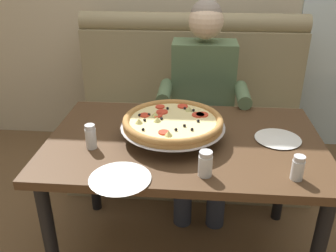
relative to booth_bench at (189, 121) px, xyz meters
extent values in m
plane|color=brown|center=(0.00, -0.88, -0.40)|extent=(16.00, 16.00, 0.00)
cube|color=#998966|center=(0.00, -0.13, -0.17)|extent=(1.64, 0.60, 0.46)
cube|color=#998966|center=(0.00, 0.26, 0.29)|extent=(1.64, 0.18, 0.65)
cylinder|color=#998966|center=(0.00, 0.26, 0.66)|extent=(1.64, 0.14, 0.14)
cube|color=#4C331E|center=(0.00, -0.88, 0.30)|extent=(1.29, 0.83, 0.04)
cylinder|color=black|center=(-0.58, -1.22, -0.06)|extent=(0.06, 0.06, 0.68)
cylinder|color=black|center=(-0.58, -0.54, -0.06)|extent=(0.06, 0.06, 0.68)
cylinder|color=black|center=(0.58, -0.54, -0.06)|extent=(0.06, 0.06, 0.68)
cube|color=#2D3342|center=(0.09, -0.38, 0.14)|extent=(0.34, 0.40, 0.15)
cylinder|color=#2D3342|center=(-0.01, -0.63, -0.17)|extent=(0.11, 0.11, 0.46)
cylinder|color=#2D3342|center=(0.19, -0.63, -0.17)|extent=(0.11, 0.11, 0.46)
cube|color=#56704C|center=(0.09, -0.16, 0.34)|extent=(0.40, 0.22, 0.56)
cylinder|color=#56704C|center=(-0.14, -0.38, 0.36)|extent=(0.08, 0.28, 0.08)
cylinder|color=#56704C|center=(0.32, -0.38, 0.36)|extent=(0.08, 0.28, 0.08)
sphere|color=beige|center=(0.09, -0.18, 0.75)|extent=(0.21, 0.21, 0.21)
sphere|color=gray|center=(0.09, -0.17, 0.78)|extent=(0.19, 0.19, 0.19)
cylinder|color=silver|center=(-0.06, -1.01, 0.36)|extent=(0.01, 0.01, 0.06)
cylinder|color=silver|center=(-0.17, -0.82, 0.36)|extent=(0.01, 0.01, 0.06)
cylinder|color=silver|center=(0.05, -0.82, 0.36)|extent=(0.01, 0.01, 0.06)
torus|color=silver|center=(-0.06, -0.88, 0.38)|extent=(0.27, 0.27, 0.01)
cylinder|color=silver|center=(-0.06, -0.88, 0.39)|extent=(0.49, 0.49, 0.00)
cylinder|color=#B77F42|center=(-0.06, -0.88, 0.40)|extent=(0.46, 0.46, 0.02)
torus|color=#B77F42|center=(-0.06, -0.88, 0.42)|extent=(0.47, 0.47, 0.03)
cylinder|color=beige|center=(-0.06, -0.88, 0.41)|extent=(0.40, 0.40, 0.01)
cylinder|color=red|center=(-0.12, -0.80, 0.42)|extent=(0.06, 0.06, 0.01)
cylinder|color=red|center=(-0.19, -0.84, 0.42)|extent=(0.05, 0.05, 0.01)
cylinder|color=red|center=(0.08, -0.81, 0.42)|extent=(0.06, 0.06, 0.01)
cylinder|color=red|center=(-0.13, -0.84, 0.42)|extent=(0.05, 0.05, 0.01)
cylinder|color=red|center=(-0.02, -0.72, 0.42)|extent=(0.05, 0.05, 0.01)
cylinder|color=red|center=(0.06, -0.82, 0.42)|extent=(0.06, 0.06, 0.01)
cylinder|color=red|center=(-0.13, -0.74, 0.42)|extent=(0.05, 0.05, 0.01)
cylinder|color=red|center=(-0.09, -1.02, 0.42)|extent=(0.05, 0.05, 0.01)
sphere|color=black|center=(-0.01, -0.75, 0.42)|extent=(0.01, 0.01, 0.01)
sphere|color=black|center=(0.03, -0.98, 0.42)|extent=(0.01, 0.01, 0.01)
sphere|color=black|center=(0.06, -0.89, 0.42)|extent=(0.01, 0.01, 0.01)
sphere|color=black|center=(-0.22, -0.85, 0.42)|extent=(0.01, 0.01, 0.01)
sphere|color=black|center=(-0.18, -1.00, 0.42)|extent=(0.01, 0.01, 0.01)
sphere|color=black|center=(0.00, -0.95, 0.42)|extent=(0.01, 0.01, 0.01)
sphere|color=black|center=(-0.17, -0.84, 0.42)|extent=(0.01, 0.01, 0.01)
sphere|color=black|center=(-0.09, -0.76, 0.42)|extent=(0.01, 0.01, 0.01)
sphere|color=black|center=(-0.11, -0.88, 0.42)|extent=(0.01, 0.01, 0.01)
sphere|color=black|center=(-0.19, -0.91, 0.42)|extent=(0.01, 0.01, 0.01)
sphere|color=black|center=(-0.04, -0.99, 0.42)|extent=(0.01, 0.01, 0.01)
sphere|color=black|center=(0.04, -0.77, 0.42)|extent=(0.01, 0.01, 0.01)
cone|color=#CCC675|center=(-0.14, -0.85, 0.43)|extent=(0.04, 0.04, 0.02)
cone|color=#CCC675|center=(-0.13, -0.90, 0.43)|extent=(0.04, 0.04, 0.02)
cone|color=#CCC675|center=(-0.21, -0.93, 0.43)|extent=(0.04, 0.04, 0.02)
cone|color=#CCC675|center=(0.01, -0.77, 0.43)|extent=(0.04, 0.04, 0.02)
cone|color=#CCC675|center=(-0.06, -1.04, 0.43)|extent=(0.04, 0.04, 0.02)
cylinder|color=white|center=(-0.41, -1.01, 0.37)|extent=(0.05, 0.05, 0.09)
cylinder|color=#A82D19|center=(-0.41, -1.01, 0.35)|extent=(0.04, 0.04, 0.05)
cylinder|color=silver|center=(-0.41, -1.01, 0.43)|extent=(0.05, 0.05, 0.02)
cylinder|color=white|center=(0.09, -1.19, 0.37)|extent=(0.06, 0.06, 0.09)
cylinder|color=silver|center=(0.09, -1.19, 0.35)|extent=(0.05, 0.05, 0.06)
cylinder|color=silver|center=(0.09, -1.19, 0.42)|extent=(0.05, 0.05, 0.02)
cylinder|color=white|center=(0.45, -1.18, 0.37)|extent=(0.05, 0.05, 0.08)
cylinder|color=#4C6633|center=(0.45, -1.18, 0.35)|extent=(0.04, 0.04, 0.04)
cylinder|color=silver|center=(0.45, -1.18, 0.42)|extent=(0.04, 0.04, 0.02)
cylinder|color=white|center=(-0.24, -1.24, 0.33)|extent=(0.17, 0.17, 0.01)
cone|color=white|center=(-0.24, -1.24, 0.34)|extent=(0.25, 0.25, 0.01)
cylinder|color=white|center=(0.44, -0.86, 0.33)|extent=(0.15, 0.15, 0.01)
cone|color=white|center=(0.44, -0.86, 0.34)|extent=(0.22, 0.22, 0.01)
cylinder|color=black|center=(1.38, 1.28, -0.18)|extent=(0.02, 0.02, 0.44)
cylinder|color=black|center=(1.38, 1.02, -0.18)|extent=(0.02, 0.02, 0.44)
camera|label=1|loc=(0.05, -2.40, 1.13)|focal=38.68mm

